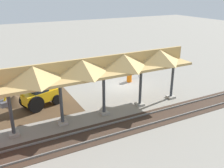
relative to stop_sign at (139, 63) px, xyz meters
name	(u,v)px	position (x,y,z in m)	size (l,w,h in m)	color
ground_plane	(123,85)	(2.89, 1.41, -1.78)	(120.00, 120.00, 0.00)	gray
dirt_work_zone	(29,105)	(12.74, 1.67, -1.78)	(8.03, 7.00, 0.01)	#4C3823
platform_canopy	(103,65)	(7.55, 6.35, 2.38)	(15.24, 3.20, 4.90)	#9E998E
rail_tracks	(168,114)	(2.89, 8.89, -1.75)	(60.00, 2.58, 0.15)	slate
stop_sign	(139,63)	(0.00, 0.00, 0.00)	(0.76, 0.14, 2.47)	gray
backhoe	(39,93)	(11.86, 2.53, -0.52)	(5.27, 2.85, 2.82)	#EAB214
dirt_mound	(16,104)	(13.75, 0.87, -1.78)	(4.42, 4.42, 1.64)	#4C3823
traffic_barrel	(129,78)	(1.73, 0.77, -1.33)	(0.56, 0.56, 0.90)	orange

